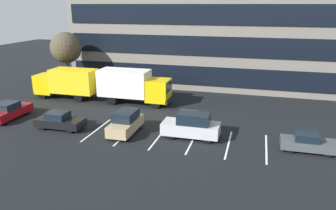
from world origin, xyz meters
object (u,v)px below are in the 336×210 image
suv_tan (126,123)px  sedan_maroon (9,111)px  box_truck_yellow_all (67,82)px  box_truck_yellow (133,85)px  sedan_black (60,121)px  suv_silver (192,126)px  sedan_charcoal (308,143)px  bare_tree (66,48)px

suv_tan → sedan_maroon: suv_tan is taller
box_truck_yellow_all → box_truck_yellow: box_truck_yellow is taller
sedan_black → suv_silver: bearing=5.6°
box_truck_yellow → sedan_charcoal: size_ratio=2.00×
sedan_charcoal → suv_silver: bearing=178.4°
box_truck_yellow_all → sedan_charcoal: 25.85m
suv_silver → box_truck_yellow: bearing=136.2°
suv_tan → suv_silver: 5.49m
box_truck_yellow → sedan_charcoal: 18.50m
box_truck_yellow_all → bare_tree: size_ratio=1.03×
box_truck_yellow_all → suv_tan: box_truck_yellow_all is taller
suv_tan → suv_silver: size_ratio=0.91×
bare_tree → box_truck_yellow_all: bearing=-60.1°
sedan_charcoal → suv_silver: (-8.70, 0.24, 0.34)m
box_truck_yellow → bare_tree: bare_tree is taller
suv_silver → bare_tree: 21.87m
sedan_maroon → bare_tree: bearing=93.8°
bare_tree → suv_silver: bearing=-32.2°
sedan_maroon → sedan_charcoal: sedan_maroon is taller
box_truck_yellow → sedan_charcoal: box_truck_yellow is taller
suv_silver → bare_tree: size_ratio=0.65×
box_truck_yellow → sedan_maroon: bearing=-140.6°
sedan_maroon → sedan_black: (6.06, -1.00, -0.05)m
box_truck_yellow → sedan_black: (-3.37, -8.76, -1.34)m
box_truck_yellow_all → sedan_maroon: box_truck_yellow_all is taller
box_truck_yellow_all → suv_silver: bearing=-25.3°
suv_silver → bare_tree: bearing=147.8°
sedan_charcoal → sedan_maroon: bearing=179.7°
sedan_maroon → suv_silver: suv_silver is taller
bare_tree → sedan_maroon: bearing=-86.2°
sedan_charcoal → bare_tree: bare_tree is taller
suv_silver → box_truck_yellow_all: bearing=154.7°
box_truck_yellow → suv_silver: size_ratio=1.70×
sedan_maroon → bare_tree: (-0.76, 11.53, 4.44)m
sedan_black → bare_tree: bare_tree is taller
box_truck_yellow_all → bare_tree: bare_tree is taller
suv_silver → sedan_maroon: bearing=-179.7°
suv_tan → sedan_black: (-5.89, -0.59, -0.21)m
suv_tan → sedan_charcoal: size_ratio=1.06×
box_truck_yellow_all → sedan_black: box_truck_yellow_all is taller
sedan_maroon → sedan_black: sedan_maroon is taller
suv_tan → suv_silver: suv_silver is taller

